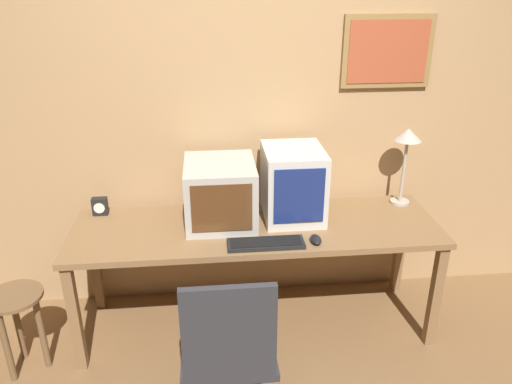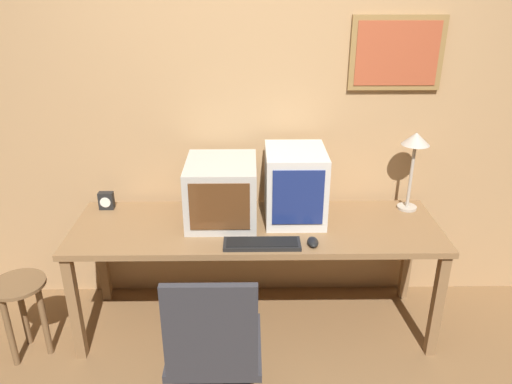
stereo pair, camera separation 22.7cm
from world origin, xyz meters
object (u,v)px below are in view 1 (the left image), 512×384
mouse_near_keyboard (316,239)px  side_stool (18,315)px  monitor_left (220,192)px  monitor_right (293,183)px  desk_clock (100,206)px  keyboard_main (266,243)px  desk_lamp (407,144)px  office_chair (229,363)px

mouse_near_keyboard → side_stool: 1.68m
monitor_left → mouse_near_keyboard: 0.62m
monitor_right → desk_clock: size_ratio=3.89×
keyboard_main → desk_lamp: 1.10m
monitor_right → side_stool: monitor_right is taller
side_stool → desk_lamp: bearing=11.7°
keyboard_main → desk_lamp: (0.92, 0.46, 0.39)m
desk_clock → desk_lamp: bearing=-0.7°
monitor_right → office_chair: monitor_right is taller
desk_clock → side_stool: (-0.40, -0.49, -0.40)m
desk_clock → mouse_near_keyboard: bearing=-20.8°
office_chair → monitor_right: bearing=63.3°
office_chair → side_stool: 1.23m
keyboard_main → mouse_near_keyboard: size_ratio=3.91×
monitor_left → side_stool: (-1.13, -0.34, -0.53)m
monitor_right → mouse_near_keyboard: monitor_right is taller
desk_clock → side_stool: bearing=-129.0°
monitor_right → mouse_near_keyboard: (0.08, -0.34, -0.19)m
monitor_right → mouse_near_keyboard: bearing=-77.4°
mouse_near_keyboard → side_stool: mouse_near_keyboard is taller
mouse_near_keyboard → office_chair: office_chair is taller
mouse_near_keyboard → office_chair: bearing=-133.9°
monitor_right → office_chair: (-0.44, -0.87, -0.53)m
monitor_right → side_stool: bearing=-167.0°
monitor_right → desk_clock: bearing=173.5°
office_chair → side_stool: size_ratio=1.85×
desk_lamp → office_chair: size_ratio=0.54×
mouse_near_keyboard → office_chair: size_ratio=0.12×
desk_lamp → side_stool: desk_lamp is taller
mouse_near_keyboard → desk_lamp: bearing=34.9°
keyboard_main → desk_clock: 1.07m
keyboard_main → mouse_near_keyboard: (0.28, 0.01, 0.01)m
monitor_left → mouse_near_keyboard: size_ratio=4.32×
mouse_near_keyboard → monitor_left: bearing=147.8°
monitor_left → office_chair: 0.99m
monitor_left → desk_lamp: desk_lamp is taller
desk_lamp → office_chair: (-1.15, -0.98, -0.72)m
side_stool → monitor_right: bearing=13.0°
monitor_right → desk_lamp: (0.72, 0.11, 0.19)m
mouse_near_keyboard → desk_lamp: desk_lamp is taller
monitor_left → office_chair: monitor_left is taller
desk_clock → office_chair: bearing=-54.1°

